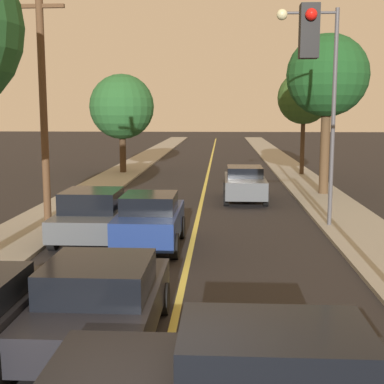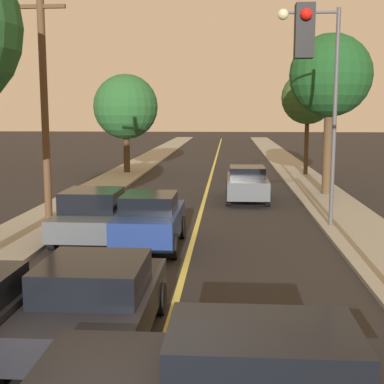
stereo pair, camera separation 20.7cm
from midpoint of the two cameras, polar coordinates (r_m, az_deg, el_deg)
name	(u,v)px [view 1 (the left image)]	position (r m, az deg, el deg)	size (l,w,h in m)	color
road_surface	(210,164)	(41.09, 1.81, 3.03)	(8.56, 80.00, 0.01)	black
sidewalk_left	(139,163)	(41.59, -5.85, 3.13)	(2.50, 80.00, 0.12)	gray
sidewalk_right	(283,163)	(41.33, 9.51, 3.02)	(2.50, 80.00, 0.12)	gray
car_near_lane_front	(101,300)	(9.64, -10.33, -11.27)	(2.11, 4.15, 1.49)	black
car_near_lane_second	(150,220)	(15.80, -4.84, -3.00)	(1.86, 3.89, 1.63)	navy
car_outer_lane_second	(93,215)	(16.88, -10.84, -2.45)	(2.04, 3.98, 1.62)	#474C51
car_far_oncoming	(245,183)	(24.10, 5.40, 0.93)	(1.90, 4.24, 1.55)	#474C51
streetlamp_right	(320,88)	(18.67, 13.18, 10.74)	(2.05, 0.36, 7.24)	#47474C
utility_pole_left	(43,107)	(18.13, -15.90, 8.76)	(1.60, 0.24, 7.76)	#513823
tree_left_far	(122,107)	(34.60, -7.66, 8.98)	(4.10, 4.10, 6.22)	#3D2B1C
tree_right_near	(327,76)	(26.06, 14.02, 11.88)	(3.81, 3.81, 7.44)	#4C3823
tree_right_far	(304,98)	(33.90, 11.67, 9.79)	(3.23, 3.23, 6.32)	#3D2B1C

